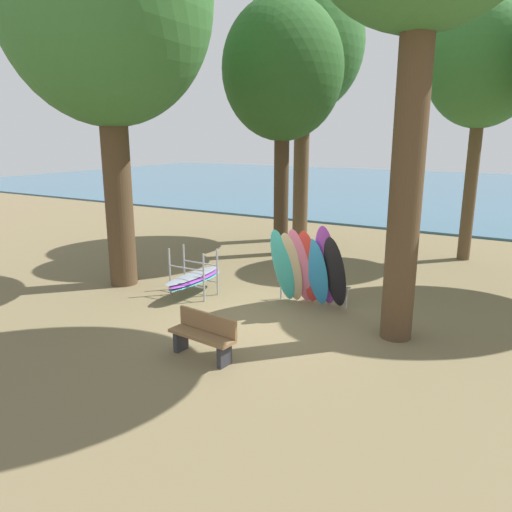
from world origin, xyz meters
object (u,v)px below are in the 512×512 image
object	(u,v)px
tree_foreground_left	(105,2)
leaning_board_pile	(308,269)
tree_far_left_back	(283,71)
board_storage_rack	(194,278)
tree_far_right_back	(483,64)
park_bench	(204,335)
tree_mid_behind	(304,45)

from	to	relation	value
tree_foreground_left	leaning_board_pile	distance (m)	8.34
tree_far_left_back	leaning_board_pile	bearing A→B (deg)	-55.71
board_storage_rack	tree_far_right_back	bearing A→B (deg)	53.95
tree_foreground_left	park_bench	bearing A→B (deg)	-29.43
leaning_board_pile	board_storage_rack	xyz separation A→B (m)	(-2.99, -0.60, -0.51)
tree_mid_behind	park_bench	size ratio (longest dim) A/B	6.95
tree_foreground_left	tree_far_right_back	distance (m)	11.23
tree_mid_behind	tree_far_right_back	size ratio (longest dim) A/B	1.20
tree_far_left_back	board_storage_rack	distance (m)	7.67
leaning_board_pile	park_bench	xyz separation A→B (m)	(-0.57, -3.49, -0.53)
tree_foreground_left	tree_far_right_back	size ratio (longest dim) A/B	1.27
board_storage_rack	tree_foreground_left	bearing A→B (deg)	-175.17
tree_far_right_back	park_bench	distance (m)	12.46
tree_mid_behind	park_bench	distance (m)	13.12
tree_foreground_left	tree_mid_behind	world-z (taller)	tree_foreground_left
tree_far_right_back	board_storage_rack	world-z (taller)	tree_far_right_back
tree_far_left_back	board_storage_rack	xyz separation A→B (m)	(0.14, -5.19, -5.64)
tree_mid_behind	park_bench	world-z (taller)	tree_mid_behind
tree_foreground_left	tree_far_left_back	world-z (taller)	tree_foreground_left
tree_foreground_left	park_bench	xyz separation A→B (m)	(4.77, -2.69, -6.89)
tree_foreground_left	leaning_board_pile	xyz separation A→B (m)	(5.35, 0.80, -6.35)
tree_foreground_left	leaning_board_pile	world-z (taller)	tree_foreground_left
board_storage_rack	park_bench	world-z (taller)	board_storage_rack
tree_far_left_back	park_bench	size ratio (longest dim) A/B	5.89
tree_mid_behind	board_storage_rack	distance (m)	10.45
tree_foreground_left	board_storage_rack	size ratio (longest dim) A/B	5.00
tree_far_left_back	board_storage_rack	bearing A→B (deg)	-88.46
tree_foreground_left	tree_mid_behind	size ratio (longest dim) A/B	1.05
tree_far_left_back	board_storage_rack	world-z (taller)	tree_far_left_back
tree_far_right_back	board_storage_rack	bearing A→B (deg)	-126.05
tree_foreground_left	park_bench	distance (m)	8.80
tree_far_right_back	board_storage_rack	distance (m)	11.11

